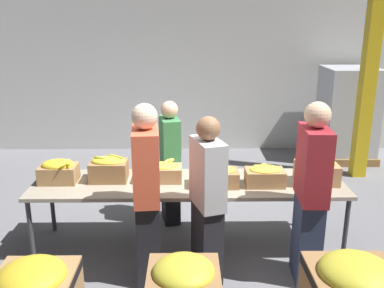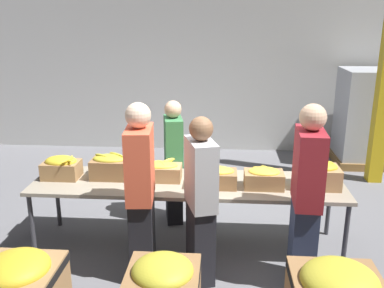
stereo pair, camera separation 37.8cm
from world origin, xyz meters
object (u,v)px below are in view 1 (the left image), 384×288
at_px(banana_box_1, 109,168).
at_px(banana_box_5, 317,170).
at_px(banana_box_3, 216,176).
at_px(support_pillar, 371,51).
at_px(banana_box_4, 265,175).
at_px(volunteer_3, 147,196).
at_px(volunteer_1, 207,202).
at_px(volunteer_2, 170,163).
at_px(sorting_table, 189,186).
at_px(pallet_stack_0, 347,115).
at_px(banana_box_0, 59,171).
at_px(volunteer_0, 311,195).
at_px(banana_box_2, 160,171).

height_order(banana_box_1, banana_box_5, banana_box_5).
xyz_separation_m(banana_box_3, support_pillar, (2.48, 2.27, 1.12)).
distance_m(banana_box_4, support_pillar, 3.20).
bearing_deg(banana_box_4, volunteer_3, -156.25).
bearing_deg(banana_box_1, volunteer_1, -33.84).
height_order(banana_box_1, volunteer_2, volunteer_2).
distance_m(sorting_table, volunteer_2, 0.66).
relative_size(banana_box_5, support_pillar, 0.11).
relative_size(volunteer_2, pallet_stack_0, 0.94).
bearing_deg(volunteer_2, banana_box_3, 24.85).
relative_size(banana_box_1, banana_box_4, 0.98).
bearing_deg(volunteer_2, banana_box_1, -61.24).
height_order(banana_box_0, banana_box_4, banana_box_0).
distance_m(banana_box_3, support_pillar, 3.55).
xyz_separation_m(banana_box_1, banana_box_5, (2.27, -0.10, 0.00)).
bearing_deg(banana_box_4, sorting_table, 173.84).
height_order(banana_box_1, volunteer_0, volunteer_0).
height_order(banana_box_2, banana_box_5, banana_box_5).
relative_size(banana_box_0, volunteer_3, 0.23).
relative_size(volunteer_0, pallet_stack_0, 1.09).
bearing_deg(banana_box_2, volunteer_2, 81.27).
height_order(volunteer_1, volunteer_2, volunteer_1).
height_order(banana_box_5, pallet_stack_0, pallet_stack_0).
distance_m(banana_box_5, pallet_stack_0, 3.39).
relative_size(banana_box_4, volunteer_2, 0.26).
bearing_deg(banana_box_2, volunteer_0, -25.43).
bearing_deg(banana_box_3, support_pillar, 42.49).
xyz_separation_m(banana_box_5, volunteer_3, (-1.79, -0.60, -0.03)).
bearing_deg(volunteer_1, banana_box_2, 17.88).
height_order(banana_box_5, support_pillar, support_pillar).
height_order(banana_box_0, pallet_stack_0, pallet_stack_0).
xyz_separation_m(volunteer_2, volunteer_3, (-0.17, -1.24, 0.11)).
xyz_separation_m(volunteer_3, pallet_stack_0, (3.24, 3.66, -0.07)).
bearing_deg(banana_box_1, volunteer_0, -19.46).
xyz_separation_m(volunteer_1, pallet_stack_0, (2.66, 3.67, -0.01)).
relative_size(sorting_table, volunteer_0, 1.90).
bearing_deg(banana_box_5, pallet_stack_0, 64.70).
height_order(banana_box_0, support_pillar, support_pillar).
xyz_separation_m(banana_box_0, volunteer_3, (1.02, -0.66, -0.02)).
distance_m(banana_box_2, support_pillar, 3.91).
distance_m(banana_box_2, volunteer_2, 0.58).
relative_size(banana_box_1, banana_box_5, 0.93).
bearing_deg(banana_box_0, volunteer_3, -32.74).
distance_m(banana_box_0, volunteer_2, 1.34).
height_order(banana_box_3, banana_box_4, banana_box_3).
distance_m(banana_box_0, banana_box_1, 0.54).
distance_m(volunteer_0, volunteer_2, 1.87).
bearing_deg(volunteer_3, banana_box_3, -57.19).
bearing_deg(banana_box_2, banana_box_0, -178.87).
xyz_separation_m(banana_box_0, support_pillar, (4.19, 2.15, 1.10)).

